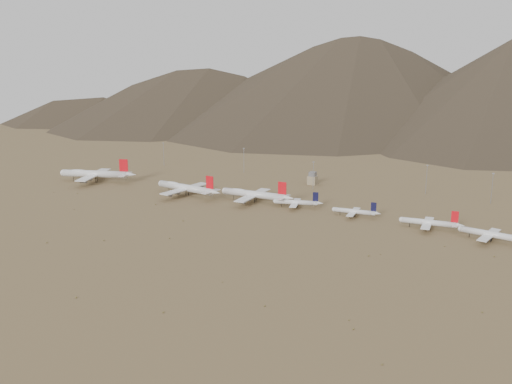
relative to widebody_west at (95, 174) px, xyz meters
The scene contains 16 objects.
ground 161.44m from the widebody_west, 11.11° to the right, with size 3000.00×3000.00×0.00m, color olive.
mountain_ridge 894.59m from the widebody_west, 79.68° to the left, with size 4400.00×1000.00×300.00m.
widebody_west is the anchor object (origin of this frame).
widebody_centre 109.43m from the widebody_west, ahead, with size 69.56×53.93×20.71m.
widebody_east 171.78m from the widebody_west, ahead, with size 66.14×50.73×19.63m.
narrowbody_a 210.27m from the widebody_west, ahead, with size 39.46×29.24×13.38m.
narrowbody_b 259.72m from the widebody_west, ahead, with size 37.67×27.23×12.44m.
narrowbody_c 316.10m from the widebody_west, ahead, with size 44.57×32.22×14.72m.
narrowbody_d 357.91m from the widebody_west, ahead, with size 46.13×33.65×15.33m.
control_tower 208.20m from the widebody_west, 25.29° to the left, with size 8.00×8.00×12.00m.
mast_far_west 96.80m from the widebody_west, 84.88° to the left, with size 2.00×0.60×25.70m.
mast_west 148.78m from the widebody_west, 45.58° to the left, with size 2.00×0.60×25.70m.
mast_centre 208.85m from the widebody_west, 19.64° to the left, with size 2.00×0.60×25.70m.
mast_east 307.83m from the widebody_west, 19.45° to the left, with size 2.00×0.60×25.70m.
mast_far_east 357.29m from the widebody_west, 15.06° to the left, with size 2.00×0.60×25.70m.
desert_scrub 232.58m from the widebody_west, 31.73° to the right, with size 402.40×174.60×0.85m.
Camera 1 is at (232.35, -366.43, 119.73)m, focal length 40.00 mm.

